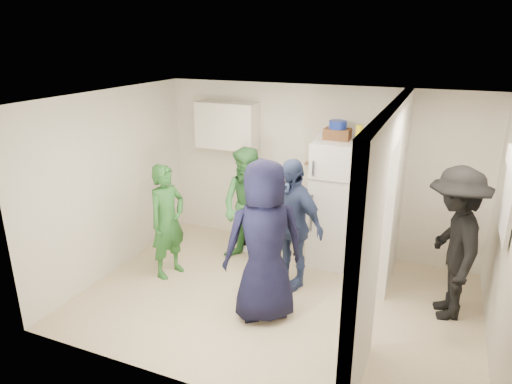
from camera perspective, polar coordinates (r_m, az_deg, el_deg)
floor at (r=5.91m, az=2.54°, el=-13.29°), size 4.80×4.80×0.00m
wall_back at (r=6.89m, az=7.65°, el=2.77°), size 4.80×0.00×4.80m
wall_front at (r=3.94m, az=-6.01°, el=-10.02°), size 4.80×0.00×4.80m
wall_left at (r=6.52m, az=-17.46°, el=1.12°), size 0.00×3.40×3.40m
wall_right at (r=5.12m, az=28.96°, el=-5.38°), size 0.00×3.40×3.40m
ceiling at (r=5.04m, az=2.96°, el=11.51°), size 4.80×4.80×0.00m
partition_pier_back at (r=6.12m, az=16.98°, el=0.02°), size 0.12×1.20×2.50m
partition_pier_front at (r=4.10m, az=13.32°, el=-9.22°), size 0.12×1.20×2.50m
partition_header at (r=4.80m, az=16.62°, el=7.96°), size 0.12×1.00×0.40m
stove at (r=7.07m, az=1.23°, el=-3.62°), size 0.74×0.61×0.88m
upper_cabinet at (r=7.07m, az=-3.64°, el=8.32°), size 0.95×0.34×0.70m
fridge at (r=6.57m, az=10.39°, el=-1.39°), size 0.74×0.72×1.80m
wicker_basket at (r=6.37m, az=10.13°, el=7.15°), size 0.35×0.25×0.15m
blue_bowl at (r=6.34m, az=10.20°, el=8.30°), size 0.24×0.24×0.11m
yellow_cup_stack_top at (r=6.15m, az=12.75°, el=7.04°), size 0.09×0.09×0.25m
wall_clock at (r=6.75m, az=8.18°, el=6.35°), size 0.22×0.02×0.22m
spice_shelf at (r=6.82m, az=7.57°, el=3.47°), size 0.35×0.08×0.03m
nook_window at (r=5.17m, az=29.26°, el=-0.43°), size 0.03×0.70×0.80m
nook_window_frame at (r=5.16m, az=29.09°, el=-0.41°), size 0.04×0.76×0.86m
yellow_cup_stack_stove at (r=6.72m, az=-0.38°, el=0.31°), size 0.09×0.09×0.25m
red_cup at (r=6.64m, az=2.38°, el=-0.54°), size 0.09×0.09×0.12m
person_green_left at (r=6.26m, az=-10.99°, el=-3.60°), size 0.51×0.65×1.58m
person_green_center at (r=6.42m, az=-0.96°, el=-1.99°), size 0.94×0.79×1.71m
person_denim at (r=5.89m, az=4.38°, el=-3.95°), size 1.10×0.79×1.73m
person_navy at (r=5.16m, az=1.03°, el=-6.27°), size 1.11×1.04×1.90m
person_nook at (r=5.67m, az=23.45°, el=-6.00°), size 0.90×1.29×1.82m
bottle_a at (r=7.08m, az=-0.60°, el=1.57°), size 0.06×0.06×0.32m
bottle_b at (r=6.85m, az=-0.42°, el=0.90°), size 0.07×0.07×0.30m
bottle_c at (r=7.02m, az=1.12°, el=1.31°), size 0.06×0.06×0.29m
bottle_d at (r=6.81m, az=1.23°, el=0.63°), size 0.08×0.08×0.27m
bottle_e at (r=6.98m, az=2.44°, el=1.21°), size 0.07×0.07×0.30m
bottle_f at (r=6.82m, az=2.82°, el=0.85°), size 0.06×0.06×0.31m
bottle_g at (r=6.92m, az=3.86°, el=0.79°), size 0.07×0.07×0.24m
bottle_h at (r=6.88m, az=-1.46°, el=1.03°), size 0.07×0.07×0.32m
bottle_i at (r=6.92m, az=1.98°, el=1.10°), size 0.06×0.06×0.30m
bottle_j at (r=6.68m, az=3.37°, el=0.45°), size 0.06×0.06×0.31m
bottle_k at (r=6.96m, az=-0.22°, el=1.18°), size 0.06×0.06×0.30m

